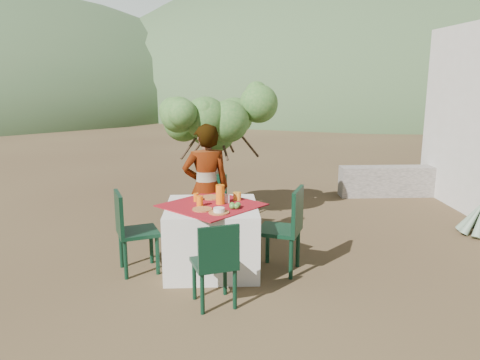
# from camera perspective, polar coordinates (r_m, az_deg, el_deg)

# --- Properties ---
(ground) EXTENTS (160.00, 160.00, 0.00)m
(ground) POSITION_cam_1_polar(r_m,az_deg,el_deg) (5.34, -3.16, -11.45)
(ground) COLOR #3A291A
(ground) RESTS_ON ground
(table) EXTENTS (1.30, 1.30, 0.76)m
(table) POSITION_cam_1_polar(r_m,az_deg,el_deg) (5.37, -3.43, -6.94)
(table) COLOR white
(table) RESTS_ON ground
(chair_far) EXTENTS (0.51, 0.51, 0.88)m
(chair_far) POSITION_cam_1_polar(r_m,az_deg,el_deg) (6.34, -3.68, -2.88)
(chair_far) COLOR black
(chair_far) RESTS_ON ground
(chair_near) EXTENTS (0.49, 0.49, 0.85)m
(chair_near) POSITION_cam_1_polar(r_m,az_deg,el_deg) (4.46, -2.95, -9.85)
(chair_near) COLOR black
(chair_near) RESTS_ON ground
(chair_left) EXTENTS (0.55, 0.55, 0.93)m
(chair_left) POSITION_cam_1_polar(r_m,az_deg,el_deg) (5.36, -13.20, -5.74)
(chair_left) COLOR black
(chair_left) RESTS_ON ground
(chair_right) EXTENTS (0.58, 0.58, 0.97)m
(chair_right) POSITION_cam_1_polar(r_m,az_deg,el_deg) (5.25, 5.70, -5.59)
(chair_right) COLOR black
(chair_right) RESTS_ON ground
(person) EXTENTS (0.65, 0.49, 1.61)m
(person) POSITION_cam_1_polar(r_m,az_deg,el_deg) (5.86, -4.15, -0.97)
(person) COLOR #8C6651
(person) RESTS_ON ground
(shrub_tree) EXTENTS (1.55, 1.52, 1.82)m
(shrub_tree) POSITION_cam_1_polar(r_m,az_deg,el_deg) (6.90, -2.46, 6.43)
(shrub_tree) COLOR #453222
(shrub_tree) RESTS_ON ground
(stone_wall) EXTENTS (2.60, 0.35, 0.55)m
(stone_wall) POSITION_cam_1_polar(r_m,az_deg,el_deg) (9.20, 20.01, -0.12)
(stone_wall) COLOR gray
(stone_wall) RESTS_ON ground
(hill_near_right) EXTENTS (48.00, 48.00, 20.00)m
(hill_near_right) POSITION_cam_1_polar(r_m,az_deg,el_deg) (42.64, 13.76, 9.25)
(hill_near_right) COLOR #33512D
(hill_near_right) RESTS_ON ground
(hill_far_center) EXTENTS (60.00, 60.00, 24.00)m
(hill_far_center) POSITION_cam_1_polar(r_m,az_deg,el_deg) (57.07, -6.87, 10.25)
(hill_far_center) COLOR slate
(hill_far_center) RESTS_ON ground
(hill_far_right) EXTENTS (36.00, 36.00, 14.00)m
(hill_far_right) POSITION_cam_1_polar(r_m,az_deg,el_deg) (58.09, 26.43, 9.09)
(hill_far_right) COLOR slate
(hill_far_right) RESTS_ON ground
(plate_far) EXTENTS (0.24, 0.24, 0.01)m
(plate_far) POSITION_cam_1_polar(r_m,az_deg,el_deg) (5.54, -3.48, -2.12)
(plate_far) COLOR brown
(plate_far) RESTS_ON table
(plate_near) EXTENTS (0.22, 0.22, 0.01)m
(plate_near) POSITION_cam_1_polar(r_m,az_deg,el_deg) (5.06, -4.61, -3.57)
(plate_near) COLOR brown
(plate_near) RESTS_ON table
(glass_far) EXTENTS (0.06, 0.06, 0.10)m
(glass_far) POSITION_cam_1_polar(r_m,az_deg,el_deg) (5.39, -5.38, -2.12)
(glass_far) COLOR orange
(glass_far) RESTS_ON table
(glass_near) EXTENTS (0.07, 0.07, 0.12)m
(glass_near) POSITION_cam_1_polar(r_m,az_deg,el_deg) (5.19, -4.93, -2.57)
(glass_near) COLOR orange
(glass_near) RESTS_ON table
(juice_pitcher) EXTENTS (0.10, 0.10, 0.22)m
(juice_pitcher) POSITION_cam_1_polar(r_m,az_deg,el_deg) (5.26, -2.43, -1.77)
(juice_pitcher) COLOR orange
(juice_pitcher) RESTS_ON table
(bowl_plate) EXTENTS (0.22, 0.22, 0.01)m
(bowl_plate) POSITION_cam_1_polar(r_m,az_deg,el_deg) (4.94, -2.58, -3.96)
(bowl_plate) COLOR brown
(bowl_plate) RESTS_ON table
(white_bowl) EXTENTS (0.12, 0.12, 0.04)m
(white_bowl) POSITION_cam_1_polar(r_m,az_deg,el_deg) (4.93, -2.58, -3.65)
(white_bowl) COLOR white
(white_bowl) RESTS_ON bowl_plate
(jar_left) EXTENTS (0.06, 0.06, 0.10)m
(jar_left) POSITION_cam_1_polar(r_m,az_deg,el_deg) (5.42, -0.17, -1.99)
(jar_left) COLOR orange
(jar_left) RESTS_ON table
(jar_right) EXTENTS (0.06, 0.06, 0.10)m
(jar_right) POSITION_cam_1_polar(r_m,az_deg,el_deg) (5.42, -0.53, -1.97)
(jar_right) COLOR orange
(jar_right) RESTS_ON table
(napkin_holder) EXTENTS (0.07, 0.05, 0.09)m
(napkin_holder) POSITION_cam_1_polar(r_m,az_deg,el_deg) (5.31, -1.69, -2.31)
(napkin_holder) COLOR white
(napkin_holder) RESTS_ON table
(fruit_cluster) EXTENTS (0.13, 0.12, 0.06)m
(fruit_cluster) POSITION_cam_1_polar(r_m,az_deg,el_deg) (5.09, -0.64, -3.14)
(fruit_cluster) COLOR #4C8731
(fruit_cluster) RESTS_ON table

